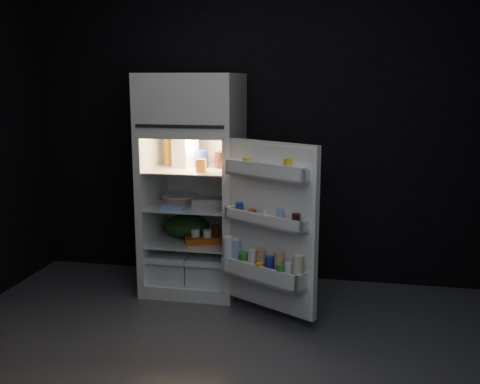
% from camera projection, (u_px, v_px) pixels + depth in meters
% --- Properties ---
extents(floor, '(4.00, 3.40, 0.00)m').
position_uv_depth(floor, '(213.00, 368.00, 3.44)').
color(floor, '#4D4D52').
rests_on(floor, ground).
extents(wall_back, '(4.00, 0.00, 2.70)m').
position_uv_depth(wall_back, '(259.00, 125.00, 4.80)').
color(wall_back, black).
rests_on(wall_back, ground).
extents(wall_front, '(4.00, 0.00, 2.70)m').
position_uv_depth(wall_front, '(59.00, 224.00, 1.53)').
color(wall_front, black).
rests_on(wall_front, ground).
extents(refrigerator, '(0.76, 0.71, 1.78)m').
position_uv_depth(refrigerator, '(194.00, 176.00, 4.61)').
color(refrigerator, white).
rests_on(refrigerator, ground).
extents(fridge_door, '(0.72, 0.52, 1.22)m').
position_uv_depth(fridge_door, '(269.00, 231.00, 3.99)').
color(fridge_door, white).
rests_on(fridge_door, ground).
extents(milk_jug, '(0.21, 0.21, 0.24)m').
position_uv_depth(milk_jug, '(185.00, 152.00, 4.59)').
color(milk_jug, white).
rests_on(milk_jug, refrigerator).
extents(mayo_jar, '(0.14, 0.14, 0.14)m').
position_uv_depth(mayo_jar, '(202.00, 159.00, 4.57)').
color(mayo_jar, navy).
rests_on(mayo_jar, refrigerator).
extents(jam_jar, '(0.13, 0.13, 0.13)m').
position_uv_depth(jam_jar, '(221.00, 160.00, 4.55)').
color(jam_jar, black).
rests_on(jam_jar, refrigerator).
extents(amber_bottle, '(0.09, 0.09, 0.22)m').
position_uv_depth(amber_bottle, '(169.00, 152.00, 4.71)').
color(amber_bottle, '#C08F1E').
rests_on(amber_bottle, refrigerator).
extents(small_carton, '(0.07, 0.05, 0.10)m').
position_uv_depth(small_carton, '(201.00, 166.00, 4.35)').
color(small_carton, orange).
rests_on(small_carton, refrigerator).
extents(egg_carton, '(0.27, 0.14, 0.07)m').
position_uv_depth(egg_carton, '(208.00, 203.00, 4.48)').
color(egg_carton, '#9A968C').
rests_on(egg_carton, refrigerator).
extents(pie, '(0.31, 0.31, 0.04)m').
position_uv_depth(pie, '(180.00, 198.00, 4.74)').
color(pie, tan).
rests_on(pie, refrigerator).
extents(flat_package, '(0.19, 0.10, 0.04)m').
position_uv_depth(flat_package, '(173.00, 208.00, 4.39)').
color(flat_package, '#8AABD6').
rests_on(flat_package, refrigerator).
extents(wrapped_pkg, '(0.16, 0.14, 0.05)m').
position_uv_depth(wrapped_pkg, '(226.00, 200.00, 4.65)').
color(wrapped_pkg, beige).
rests_on(wrapped_pkg, refrigerator).
extents(produce_bag, '(0.45, 0.41, 0.20)m').
position_uv_depth(produce_bag, '(187.00, 226.00, 4.72)').
color(produce_bag, '#193815').
rests_on(produce_bag, refrigerator).
extents(yogurt_tray, '(0.31, 0.24, 0.05)m').
position_uv_depth(yogurt_tray, '(203.00, 240.00, 4.57)').
color(yogurt_tray, '#A7450E').
rests_on(yogurt_tray, refrigerator).
extents(small_can_red, '(0.09, 0.09, 0.09)m').
position_uv_depth(small_can_red, '(216.00, 231.00, 4.76)').
color(small_can_red, '#A7450E').
rests_on(small_can_red, refrigerator).
extents(small_can_silver, '(0.08, 0.08, 0.09)m').
position_uv_depth(small_can_silver, '(230.00, 231.00, 4.74)').
color(small_can_silver, '#B7B8BC').
rests_on(small_can_silver, refrigerator).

